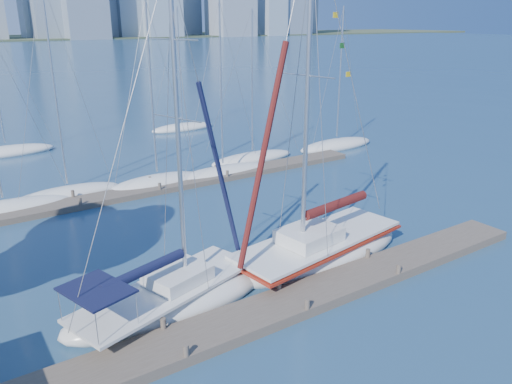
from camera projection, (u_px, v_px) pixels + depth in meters
ground at (292, 307)px, 19.51m from camera, size 700.00×700.00×0.00m
near_dock at (292, 302)px, 19.45m from camera, size 26.00×2.00×0.40m
far_dock at (169, 186)px, 33.09m from camera, size 30.00×1.80×0.36m
sailboat_navy at (167, 286)px, 18.98m from camera, size 8.65×4.98×13.14m
sailboat_maroon at (318, 238)px, 22.99m from camera, size 9.86×4.46×15.26m
bg_boat_0 at (4, 209)px, 28.89m from camera, size 7.86×3.62×12.85m
bg_boat_1 at (68, 193)px, 31.54m from camera, size 6.83×4.29×13.28m
bg_boat_2 at (158, 182)px, 33.58m from camera, size 6.97×3.94×12.18m
bg_boat_3 at (223, 172)px, 35.82m from camera, size 7.93×4.43×12.18m
bg_boat_4 at (252, 158)px, 39.51m from camera, size 7.53×4.88×11.71m
bg_boat_5 at (336, 145)px, 43.50m from camera, size 8.14×4.61×12.02m
bg_boat_6 at (7, 152)px, 41.25m from camera, size 7.82×3.85×12.39m
bg_boat_7 at (183, 127)px, 50.61m from camera, size 6.92×2.85×12.10m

